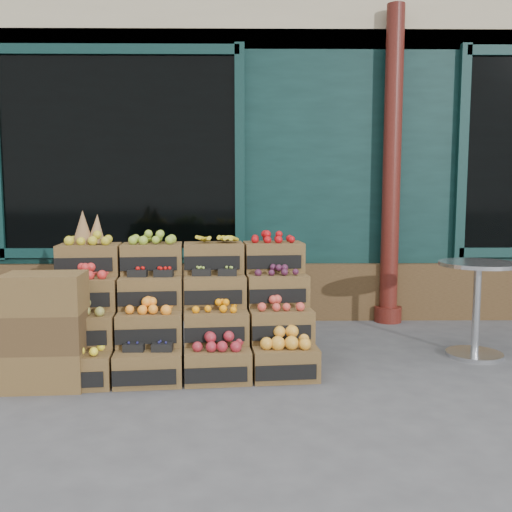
{
  "coord_description": "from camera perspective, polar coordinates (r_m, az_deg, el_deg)",
  "views": [
    {
      "loc": [
        -0.25,
        -3.8,
        1.37
      ],
      "look_at": [
        -0.2,
        0.7,
        0.85
      ],
      "focal_mm": 40.0,
      "sensor_mm": 36.0,
      "label": 1
    }
  ],
  "objects": [
    {
      "name": "ground",
      "position": [
        4.05,
        3.03,
        -13.2
      ],
      "size": [
        60.0,
        60.0,
        0.0
      ],
      "primitive_type": "plane",
      "color": "#4A4A4D",
      "rests_on": "ground"
    },
    {
      "name": "shop_facade",
      "position": [
        8.97,
        1.0,
        13.14
      ],
      "size": [
        12.0,
        6.24,
        4.8
      ],
      "color": "black",
      "rests_on": "ground"
    },
    {
      "name": "crate_display",
      "position": [
        4.51,
        -7.32,
        -6.18
      ],
      "size": [
        2.03,
        1.14,
        1.22
      ],
      "rotation": [
        0.0,
        0.0,
        0.1
      ],
      "color": "brown",
      "rests_on": "ground"
    },
    {
      "name": "spare_crates",
      "position": [
        4.24,
        -20.28,
        -7.02
      ],
      "size": [
        0.56,
        0.4,
        0.8
      ],
      "rotation": [
        0.0,
        0.0,
        0.06
      ],
      "color": "brown",
      "rests_on": "ground"
    },
    {
      "name": "bistro_table",
      "position": [
        5.03,
        21.21,
        -3.92
      ],
      "size": [
        0.63,
        0.63,
        0.79
      ],
      "rotation": [
        0.0,
        0.0,
        0.42
      ],
      "color": "#B4B5BB",
      "rests_on": "ground"
    },
    {
      "name": "shopkeeper",
      "position": [
        6.76,
        -13.55,
        3.18
      ],
      "size": [
        0.85,
        0.72,
        1.98
      ],
      "primitive_type": "imported",
      "rotation": [
        0.0,
        0.0,
        2.74
      ],
      "color": "#154C1C",
      "rests_on": "ground"
    }
  ]
}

